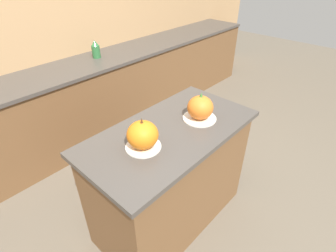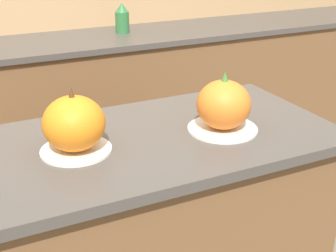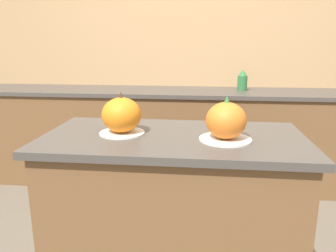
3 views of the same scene
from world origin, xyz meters
name	(u,v)px [view 3 (image 3 of 3)]	position (x,y,z in m)	size (l,w,h in m)	color
wall_back	(191,51)	(0.00, 1.82, 1.25)	(8.00, 0.06, 2.50)	tan
kitchen_island	(173,218)	(0.00, 0.00, 0.45)	(1.25, 0.65, 0.89)	brown
back_counter	(188,137)	(0.00, 1.49, 0.45)	(6.00, 0.60, 0.90)	brown
pumpkin_cake_left	(121,116)	(-0.25, 0.00, 0.98)	(0.22, 0.22, 0.21)	silver
pumpkin_cake_right	(226,122)	(0.24, -0.05, 0.98)	(0.24, 0.24, 0.20)	silver
bottle_tall	(242,80)	(0.49, 1.55, 0.99)	(0.09, 0.09, 0.19)	#2D6B38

